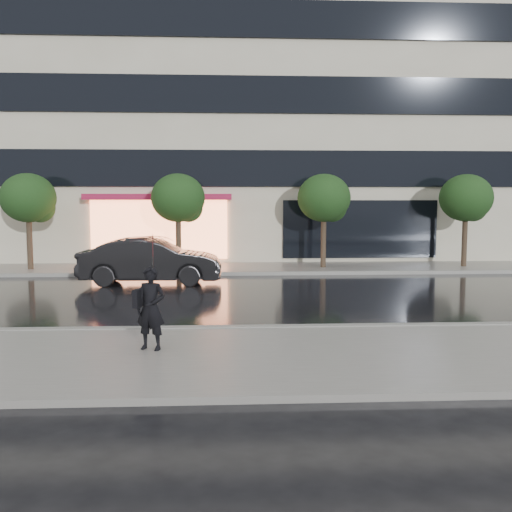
{
  "coord_description": "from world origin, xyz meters",
  "views": [
    {
      "loc": [
        -1.04,
        -13.46,
        2.96
      ],
      "look_at": [
        -0.23,
        2.03,
        1.4
      ],
      "focal_mm": 40.0,
      "sensor_mm": 36.0,
      "label": 1
    }
  ],
  "objects": [
    {
      "name": "tree_far_west",
      "position": [
        -8.94,
        10.03,
        2.92
      ],
      "size": [
        2.2,
        2.2,
        3.99
      ],
      "color": "#33261C",
      "rests_on": "ground"
    },
    {
      "name": "tree_mid_west",
      "position": [
        -2.94,
        10.03,
        2.92
      ],
      "size": [
        2.2,
        2.2,
        3.99
      ],
      "color": "#33261C",
      "rests_on": "ground"
    },
    {
      "name": "parked_car",
      "position": [
        -3.67,
        6.46,
        0.8
      ],
      "size": [
        4.9,
        1.75,
        1.61
      ],
      "primitive_type": "imported",
      "rotation": [
        0.0,
        0.0,
        1.56
      ],
      "color": "black",
      "rests_on": "ground"
    },
    {
      "name": "office_building",
      "position": [
        -0.0,
        17.97,
        9.0
      ],
      "size": [
        30.0,
        12.76,
        18.0
      ],
      "color": "beige",
      "rests_on": "ground"
    },
    {
      "name": "curb_far",
      "position": [
        0.0,
        8.5,
        0.07
      ],
      "size": [
        60.0,
        0.25,
        0.14
      ],
      "primitive_type": "cube",
      "color": "gray",
      "rests_on": "ground"
    },
    {
      "name": "sidewalk_near",
      "position": [
        0.0,
        -3.25,
        0.06
      ],
      "size": [
        60.0,
        4.5,
        0.12
      ],
      "primitive_type": "cube",
      "color": "slate",
      "rests_on": "ground"
    },
    {
      "name": "tree_far_east",
      "position": [
        9.06,
        10.03,
        2.92
      ],
      "size": [
        2.2,
        2.2,
        3.99
      ],
      "color": "#33261C",
      "rests_on": "ground"
    },
    {
      "name": "pedestrian_with_umbrella",
      "position": [
        -2.44,
        -2.83,
        1.54
      ],
      "size": [
        1.07,
        1.08,
        2.2
      ],
      "rotation": [
        0.0,
        0.0,
        -0.32
      ],
      "color": "black",
      "rests_on": "sidewalk_near"
    },
    {
      "name": "sidewalk_far",
      "position": [
        0.0,
        10.25,
        0.06
      ],
      "size": [
        60.0,
        3.5,
        0.12
      ],
      "primitive_type": "cube",
      "color": "slate",
      "rests_on": "ground"
    },
    {
      "name": "tree_mid_east",
      "position": [
        3.06,
        10.03,
        2.92
      ],
      "size": [
        2.2,
        2.2,
        3.99
      ],
      "color": "#33261C",
      "rests_on": "ground"
    },
    {
      "name": "ground",
      "position": [
        0.0,
        0.0,
        0.0
      ],
      "size": [
        120.0,
        120.0,
        0.0
      ],
      "primitive_type": "plane",
      "color": "black",
      "rests_on": "ground"
    },
    {
      "name": "curb_near",
      "position": [
        0.0,
        -1.0,
        0.07
      ],
      "size": [
        60.0,
        0.25,
        0.14
      ],
      "primitive_type": "cube",
      "color": "gray",
      "rests_on": "ground"
    }
  ]
}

